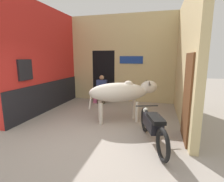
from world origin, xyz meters
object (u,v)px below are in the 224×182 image
object	(u,v)px
cow	(122,92)
shopkeeper_seated	(102,89)
motorcycle_near	(153,126)
plastic_stool	(96,97)

from	to	relation	value
cow	shopkeeper_seated	distance (m)	2.36
shopkeeper_seated	motorcycle_near	bearing A→B (deg)	-54.39
cow	shopkeeper_seated	xyz separation A→B (m)	(-1.31, 1.94, -0.29)
motorcycle_near	shopkeeper_seated	xyz separation A→B (m)	(-2.31, 3.22, 0.20)
motorcycle_near	plastic_stool	xyz separation A→B (m)	(-2.59, 3.23, -0.21)
shopkeeper_seated	plastic_stool	size ratio (longest dim) A/B	2.77
cow	plastic_stool	xyz separation A→B (m)	(-1.59, 1.95, -0.70)
motorcycle_near	plastic_stool	world-z (taller)	motorcycle_near
motorcycle_near	plastic_stool	bearing A→B (deg)	128.71
cow	plastic_stool	bearing A→B (deg)	129.32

